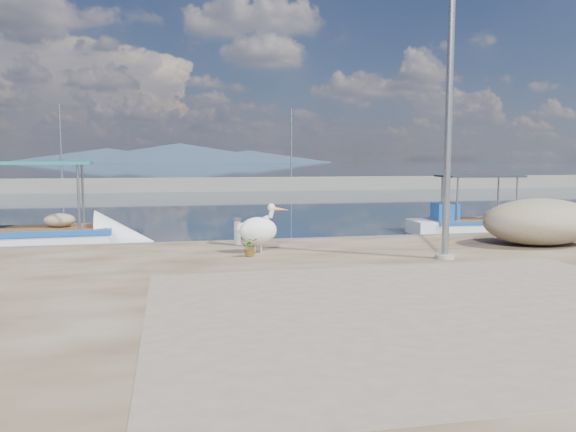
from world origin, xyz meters
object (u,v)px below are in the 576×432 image
(boat_right, at_px, (476,227))
(lamp_post, at_px, (448,116))
(pelican, at_px, (259,230))
(boat_left, at_px, (31,241))
(bollard_near, at_px, (237,230))

(boat_right, xyz_separation_m, lamp_post, (-5.28, -7.56, 3.60))
(boat_right, relative_size, pelican, 4.23)
(boat_right, xyz_separation_m, pelican, (-9.40, -5.85, 0.88))
(pelican, relative_size, lamp_post, 0.18)
(boat_left, distance_m, lamp_post, 13.12)
(boat_left, xyz_separation_m, boat_right, (15.86, 0.65, -0.05))
(pelican, bearing_deg, lamp_post, -3.52)
(pelican, xyz_separation_m, lamp_post, (4.12, -1.72, 2.72))
(pelican, bearing_deg, boat_right, 51.01)
(pelican, distance_m, lamp_post, 5.22)
(lamp_post, bearing_deg, bollard_near, 144.46)
(boat_left, bearing_deg, lamp_post, -37.02)
(boat_left, bearing_deg, bollard_near, -35.20)
(boat_right, bearing_deg, boat_left, -174.51)
(boat_right, bearing_deg, lamp_post, -121.80)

